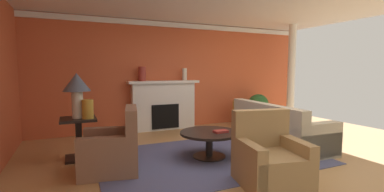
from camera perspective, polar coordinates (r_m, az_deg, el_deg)
name	(u,v)px	position (r m, az deg, el deg)	size (l,w,h in m)	color
ground_plane	(240,159)	(4.75, 10.05, -12.97)	(9.19, 9.19, 0.00)	tan
wall_fireplace	(177,75)	(7.15, -3.27, 4.35)	(7.67, 0.12, 2.72)	#C65633
crown_moulding	(177,25)	(7.16, -3.09, 14.63)	(7.67, 0.08, 0.12)	white
area_rug	(209,157)	(4.78, 3.62, -12.70)	(3.68, 2.41, 0.01)	#4C517A
fireplace	(164,107)	(6.86, -5.96, -2.22)	(1.80, 0.35, 1.23)	white
sofa	(278,131)	(5.70, 17.64, -6.94)	(1.01, 2.15, 0.85)	#BCB299
armchair_near_window	(113,151)	(4.23, -16.34, -11.05)	(0.94, 0.94, 0.95)	brown
armchair_facing_fireplace	(270,161)	(3.78, 16.03, -13.09)	(0.94, 0.94, 0.95)	#9E7A4C
coffee_table	(209,138)	(4.69, 3.65, -8.87)	(1.00, 1.00, 0.45)	black
side_table	(79,136)	(4.97, -22.72, -7.71)	(0.56, 0.56, 0.70)	black
table_lamp	(77,87)	(4.85, -23.08, 1.83)	(0.44, 0.44, 0.75)	beige
vase_tall_corner	(238,113)	(7.53, 9.75, -3.53)	(0.33, 0.33, 0.66)	#B7892D
vase_on_side_table	(88,109)	(4.77, -21.08, -2.59)	(0.18, 0.18, 0.31)	#B7892D
vase_mantel_left	(142,74)	(6.60, -10.45, 4.60)	(0.18, 0.18, 0.35)	#9E3328
vase_mantel_right	(185,74)	(6.95, -1.58, 4.58)	(0.12, 0.12, 0.31)	beige
book_red_cover	(221,131)	(4.61, 6.05, -7.42)	(0.23, 0.15, 0.04)	maroon
potted_plant	(258,106)	(7.79, 13.78, -2.11)	(0.56, 0.56, 0.83)	#BCB29E
column_white	(291,75)	(7.89, 20.15, 4.13)	(0.20, 0.20, 2.72)	white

